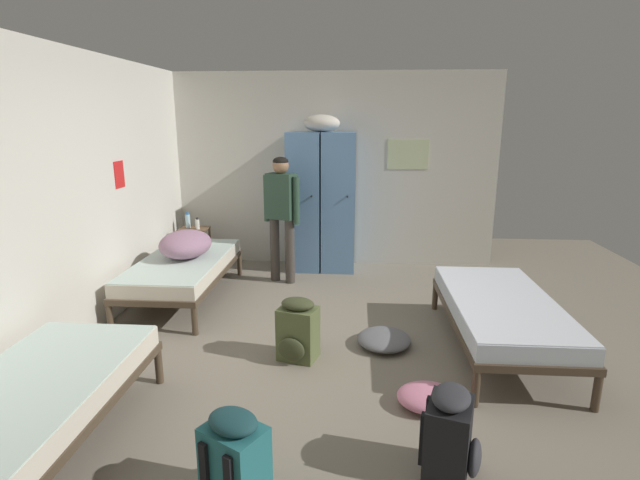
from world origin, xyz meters
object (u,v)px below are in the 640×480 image
bed_left_front (25,404)px  shelf_unit (195,244)px  bedding_heap (186,244)px  backpack_black (450,435)px  bed_left_rear (183,267)px  clothes_pile_grey (384,339)px  person_traveler (282,208)px  bed_right (501,310)px  water_bottle (188,221)px  clothes_pile_pink (428,397)px  backpack_olive (298,331)px  locker_bank (321,199)px  backpack_teal (236,460)px  lotion_bottle (197,224)px

bed_left_front → shelf_unit: bearing=93.7°
bedding_heap → backpack_black: (2.47, -2.70, -0.38)m
bed_left_rear → backpack_black: (2.50, -2.65, -0.12)m
clothes_pile_grey → person_traveler: bearing=124.5°
shelf_unit → bed_right: (3.49, -2.17, 0.04)m
water_bottle → backpack_black: size_ratio=0.39×
shelf_unit → person_traveler: person_traveler is taller
bed_right → clothes_pile_grey: bearing=-179.6°
shelf_unit → water_bottle: 0.33m
bed_left_front → person_traveler: 3.61m
bed_right → clothes_pile_pink: 1.25m
shelf_unit → backpack_olive: shelf_unit is taller
locker_bank → clothes_pile_grey: (0.74, -2.32, -0.91)m
bed_right → bed_left_front: bearing=-152.4°
bedding_heap → water_bottle: bedding_heap is taller
bedding_heap → bed_left_rear: bearing=-117.8°
backpack_teal → bed_left_front: bearing=169.9°
bed_left_front → lotion_bottle: lotion_bottle is taller
bed_left_front → bed_left_rear: 2.71m
backpack_olive → clothes_pile_grey: 0.84m
bed_left_rear → bed_left_front: bearing=-90.0°
bed_right → backpack_teal: bearing=-134.8°
shelf_unit → bed_left_front: size_ratio=0.30×
locker_bank → bed_left_rear: 2.05m
backpack_olive → water_bottle: bearing=125.8°
shelf_unit → backpack_black: (2.75, -3.80, -0.09)m
bed_right → backpack_olive: (-1.78, -0.30, -0.12)m
bedding_heap → backpack_black: bearing=-47.5°
shelf_unit → bedding_heap: bedding_heap is taller
backpack_teal → clothes_pile_grey: 2.13m
bed_right → clothes_pile_grey: (-1.02, -0.01, -0.32)m
bed_left_rear → clothes_pile_grey: 2.46m
backpack_teal → backpack_olive: same height
backpack_black → backpack_olive: bearing=128.1°
bed_left_front → clothes_pile_grey: bed_left_front is taller
locker_bank → backpack_teal: bearing=-92.2°
backpack_olive → backpack_teal: bearing=-94.8°
bedding_heap → backpack_olive: 2.02m
bed_left_front → person_traveler: person_traveler is taller
bedding_heap → backpack_black: size_ratio=1.29×
water_bottle → clothes_pile_pink: (2.82, -3.13, -0.60)m
lotion_bottle → backpack_olive: 2.95m
shelf_unit → clothes_pile_grey: shelf_unit is taller
bed_left_rear → person_traveler: (1.03, 0.70, 0.57)m
bed_left_rear → bed_right: bearing=-17.4°
bed_left_front → backpack_olive: bearing=43.6°
locker_bank → backpack_teal: size_ratio=3.76×
water_bottle → clothes_pile_grey: bearing=-40.7°
backpack_black → bedding_heap: bearing=132.5°
locker_bank → clothes_pile_pink: bearing=-72.9°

